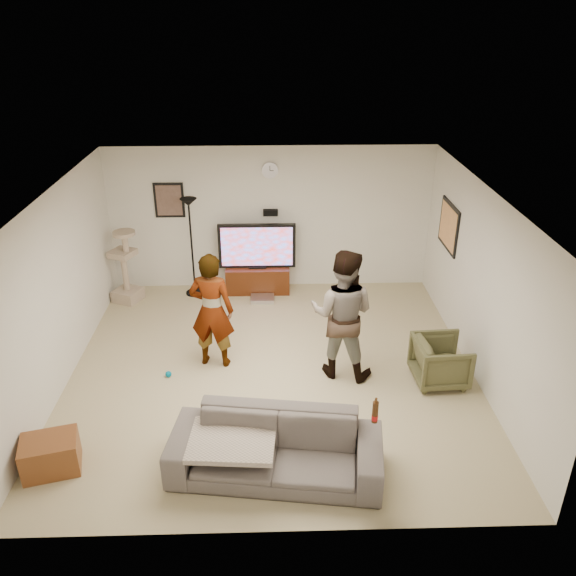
{
  "coord_description": "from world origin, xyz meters",
  "views": [
    {
      "loc": [
        0.01,
        -6.75,
        4.56
      ],
      "look_at": [
        0.22,
        0.2,
        1.17
      ],
      "focal_mm": 36.3,
      "sensor_mm": 36.0,
      "label": 1
    }
  ],
  "objects_px": {
    "floor_lamp": "(192,248)",
    "beer_bottle": "(375,412)",
    "sofa": "(275,448)",
    "armchair": "(441,361)",
    "tv_stand": "(258,279)",
    "tv": "(257,246)",
    "person_left": "(212,311)",
    "person_right": "(342,314)",
    "cat_tree": "(124,266)",
    "side_table": "(51,455)"
  },
  "relations": [
    {
      "from": "floor_lamp",
      "to": "beer_bottle",
      "type": "distance_m",
      "value": 5.0
    },
    {
      "from": "sofa",
      "to": "armchair",
      "type": "height_order",
      "value": "sofa"
    },
    {
      "from": "tv_stand",
      "to": "beer_bottle",
      "type": "distance_m",
      "value": 4.68
    },
    {
      "from": "tv",
      "to": "tv_stand",
      "type": "bearing_deg",
      "value": 0.0
    },
    {
      "from": "tv_stand",
      "to": "tv",
      "type": "distance_m",
      "value": 0.62
    },
    {
      "from": "floor_lamp",
      "to": "beer_bottle",
      "type": "relative_size",
      "value": 6.84
    },
    {
      "from": "beer_bottle",
      "to": "person_left",
      "type": "bearing_deg",
      "value": 130.73
    },
    {
      "from": "beer_bottle",
      "to": "armchair",
      "type": "distance_m",
      "value": 2.06
    },
    {
      "from": "tv_stand",
      "to": "person_right",
      "type": "height_order",
      "value": "person_right"
    },
    {
      "from": "cat_tree",
      "to": "person_left",
      "type": "bearing_deg",
      "value": -50.41
    },
    {
      "from": "side_table",
      "to": "tv",
      "type": "bearing_deg",
      "value": 63.51
    },
    {
      "from": "tv_stand",
      "to": "floor_lamp",
      "type": "height_order",
      "value": "floor_lamp"
    },
    {
      "from": "tv_stand",
      "to": "tv",
      "type": "bearing_deg",
      "value": 0.0
    },
    {
      "from": "person_right",
      "to": "person_left",
      "type": "bearing_deg",
      "value": 9.22
    },
    {
      "from": "armchair",
      "to": "side_table",
      "type": "height_order",
      "value": "armchair"
    },
    {
      "from": "beer_bottle",
      "to": "tv",
      "type": "bearing_deg",
      "value": 106.21
    },
    {
      "from": "tv_stand",
      "to": "tv",
      "type": "xyz_separation_m",
      "value": [
        0.0,
        0.0,
        0.62
      ]
    },
    {
      "from": "person_left",
      "to": "beer_bottle",
      "type": "distance_m",
      "value": 2.86
    },
    {
      "from": "tv_stand",
      "to": "side_table",
      "type": "relative_size",
      "value": 1.88
    },
    {
      "from": "cat_tree",
      "to": "person_left",
      "type": "relative_size",
      "value": 0.77
    },
    {
      "from": "person_left",
      "to": "armchair",
      "type": "distance_m",
      "value": 3.13
    },
    {
      "from": "person_left",
      "to": "side_table",
      "type": "distance_m",
      "value": 2.67
    },
    {
      "from": "floor_lamp",
      "to": "sofa",
      "type": "relative_size",
      "value": 0.76
    },
    {
      "from": "tv",
      "to": "cat_tree",
      "type": "height_order",
      "value": "cat_tree"
    },
    {
      "from": "tv_stand",
      "to": "beer_bottle",
      "type": "relative_size",
      "value": 4.4
    },
    {
      "from": "cat_tree",
      "to": "side_table",
      "type": "height_order",
      "value": "cat_tree"
    },
    {
      "from": "person_right",
      "to": "tv_stand",
      "type": "bearing_deg",
      "value": -47.23
    },
    {
      "from": "floor_lamp",
      "to": "armchair",
      "type": "distance_m",
      "value": 4.54
    },
    {
      "from": "floor_lamp",
      "to": "cat_tree",
      "type": "relative_size",
      "value": 1.34
    },
    {
      "from": "tv",
      "to": "side_table",
      "type": "distance_m",
      "value": 4.89
    },
    {
      "from": "beer_bottle",
      "to": "armchair",
      "type": "height_order",
      "value": "beer_bottle"
    },
    {
      "from": "sofa",
      "to": "armchair",
      "type": "bearing_deg",
      "value": 44.37
    },
    {
      "from": "tv",
      "to": "side_table",
      "type": "xyz_separation_m",
      "value": [
        -2.16,
        -4.34,
        -0.65
      ]
    },
    {
      "from": "tv_stand",
      "to": "armchair",
      "type": "relative_size",
      "value": 1.59
    },
    {
      "from": "tv",
      "to": "armchair",
      "type": "bearing_deg",
      "value": -48.92
    },
    {
      "from": "cat_tree",
      "to": "sofa",
      "type": "distance_m",
      "value": 4.85
    },
    {
      "from": "person_left",
      "to": "person_right",
      "type": "bearing_deg",
      "value": -179.03
    },
    {
      "from": "tv",
      "to": "beer_bottle",
      "type": "relative_size",
      "value": 5.27
    },
    {
      "from": "tv_stand",
      "to": "floor_lamp",
      "type": "relative_size",
      "value": 0.64
    },
    {
      "from": "floor_lamp",
      "to": "side_table",
      "type": "height_order",
      "value": "floor_lamp"
    },
    {
      "from": "person_right",
      "to": "armchair",
      "type": "bearing_deg",
      "value": -172.83
    },
    {
      "from": "floor_lamp",
      "to": "person_left",
      "type": "xyz_separation_m",
      "value": [
        0.53,
        -2.22,
        -0.02
      ]
    },
    {
      "from": "tv",
      "to": "floor_lamp",
      "type": "xyz_separation_m",
      "value": [
        -1.1,
        -0.07,
        0.01
      ]
    },
    {
      "from": "person_left",
      "to": "side_table",
      "type": "height_order",
      "value": "person_left"
    },
    {
      "from": "tv",
      "to": "floor_lamp",
      "type": "distance_m",
      "value": 1.1
    },
    {
      "from": "person_left",
      "to": "tv_stand",
      "type": "bearing_deg",
      "value": -93.83
    },
    {
      "from": "beer_bottle",
      "to": "cat_tree",
      "type": "bearing_deg",
      "value": 130.19
    },
    {
      "from": "person_right",
      "to": "armchair",
      "type": "distance_m",
      "value": 1.45
    },
    {
      "from": "tv_stand",
      "to": "armchair",
      "type": "height_order",
      "value": "armchair"
    },
    {
      "from": "tv_stand",
      "to": "person_right",
      "type": "xyz_separation_m",
      "value": [
        1.17,
        -2.57,
        0.67
      ]
    }
  ]
}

